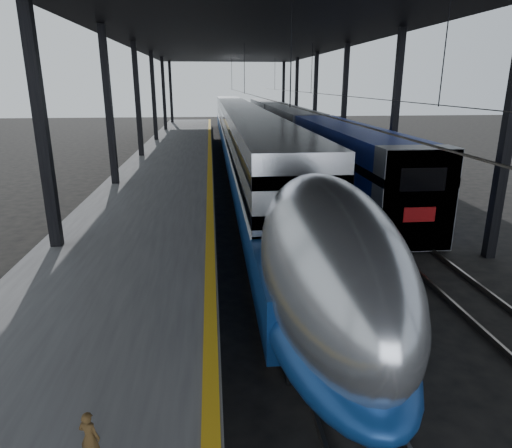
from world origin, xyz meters
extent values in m
plane|color=black|center=(0.00, 0.00, 0.00)|extent=(160.00, 160.00, 0.00)
cube|color=#4C4C4F|center=(-3.50, 20.00, 0.50)|extent=(6.00, 80.00, 1.00)
cube|color=gold|center=(-0.70, 20.00, 1.00)|extent=(0.30, 80.00, 0.01)
cube|color=slate|center=(1.28, 20.00, 0.08)|extent=(0.08, 80.00, 0.16)
cube|color=slate|center=(2.72, 20.00, 0.08)|extent=(0.08, 80.00, 0.16)
cube|color=slate|center=(6.28, 20.00, 0.08)|extent=(0.08, 80.00, 0.16)
cube|color=slate|center=(7.72, 20.00, 0.08)|extent=(0.08, 80.00, 0.16)
cube|color=black|center=(-5.80, 5.00, 4.50)|extent=(0.35, 0.35, 9.00)
cube|color=black|center=(9.60, 5.00, 4.50)|extent=(0.35, 0.35, 9.00)
cube|color=black|center=(-5.80, 15.00, 4.50)|extent=(0.35, 0.35, 9.00)
cube|color=black|center=(9.60, 15.00, 4.50)|extent=(0.35, 0.35, 9.00)
cube|color=black|center=(-5.80, 25.00, 4.50)|extent=(0.35, 0.35, 9.00)
cube|color=black|center=(9.60, 25.00, 4.50)|extent=(0.35, 0.35, 9.00)
cube|color=black|center=(-5.80, 35.00, 4.50)|extent=(0.35, 0.35, 9.00)
cube|color=black|center=(9.60, 35.00, 4.50)|extent=(0.35, 0.35, 9.00)
cube|color=black|center=(-5.80, 45.00, 4.50)|extent=(0.35, 0.35, 9.00)
cube|color=black|center=(9.60, 45.00, 4.50)|extent=(0.35, 0.35, 9.00)
cube|color=black|center=(-5.80, 55.00, 4.50)|extent=(0.35, 0.35, 9.00)
cube|color=black|center=(9.60, 55.00, 4.50)|extent=(0.35, 0.35, 9.00)
cube|color=black|center=(1.90, 20.00, 9.25)|extent=(18.00, 75.00, 0.45)
cylinder|color=slate|center=(2.00, 20.00, 5.50)|extent=(0.03, 74.00, 0.03)
cylinder|color=slate|center=(7.00, 20.00, 5.50)|extent=(0.03, 74.00, 0.03)
cube|color=#B4B7BC|center=(2.00, 31.03, 2.32)|extent=(2.93, 57.00, 4.04)
cube|color=navy|center=(2.00, 29.53, 1.06)|extent=(3.01, 62.00, 1.56)
cube|color=silver|center=(2.00, 31.03, 1.87)|extent=(3.03, 57.00, 0.10)
cube|color=black|center=(2.00, 31.03, 3.48)|extent=(2.97, 57.00, 0.42)
cube|color=black|center=(2.00, 31.03, 2.32)|extent=(2.97, 57.00, 0.42)
ellipsoid|color=#B4B7BC|center=(2.00, -0.47, 2.17)|extent=(2.93, 8.40, 4.04)
ellipsoid|color=navy|center=(2.00, -0.47, 1.01)|extent=(3.01, 8.40, 1.72)
ellipsoid|color=black|center=(2.00, -3.07, 2.98)|extent=(1.51, 2.20, 0.91)
cube|color=black|center=(2.00, -0.47, 0.20)|extent=(2.22, 2.60, 0.40)
cube|color=black|center=(2.00, 21.53, 0.20)|extent=(2.22, 2.60, 0.40)
cube|color=navy|center=(7.00, 14.53, 2.02)|extent=(2.83, 18.00, 3.84)
cube|color=gray|center=(7.00, 6.13, 2.02)|extent=(2.88, 1.20, 3.89)
cube|color=black|center=(7.00, 5.51, 2.88)|extent=(1.72, 0.06, 0.86)
cube|color=#960B0D|center=(7.00, 5.51, 1.56)|extent=(1.21, 0.06, 0.56)
cube|color=gray|center=(7.00, 33.53, 2.02)|extent=(2.83, 18.00, 3.84)
cube|color=gray|center=(7.00, 52.53, 2.02)|extent=(2.83, 18.00, 3.84)
cube|color=black|center=(7.00, 8.53, 0.18)|extent=(2.22, 2.40, 0.36)
cube|color=black|center=(7.00, 30.53, 0.18)|extent=(2.22, 2.40, 0.36)
imported|color=#4A3418|center=(-2.39, -4.54, 1.43)|extent=(0.36, 0.30, 0.85)
camera|label=1|loc=(-0.57, -9.97, 6.20)|focal=32.00mm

